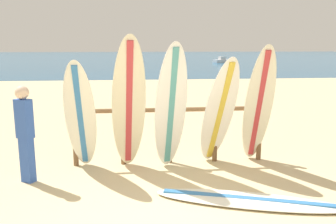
{
  "coord_description": "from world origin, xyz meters",
  "views": [
    {
      "loc": [
        -0.34,
        -3.55,
        2.16
      ],
      "look_at": [
        0.32,
        2.9,
        0.9
      ],
      "focal_mm": 37.2,
      "sensor_mm": 36.0,
      "label": 1
    }
  ],
  "objects": [
    {
      "name": "surfboard_leaning_center",
      "position": [
        1.15,
        2.27,
        0.99
      ],
      "size": [
        0.74,
        1.02,
        1.98
      ],
      "color": "white",
      "rests_on": "ground"
    },
    {
      "name": "surfboard_leaning_center_left",
      "position": [
        0.3,
        2.19,
        1.11
      ],
      "size": [
        0.66,
        0.71,
        2.22
      ],
      "color": "white",
      "rests_on": "ground"
    },
    {
      "name": "beachgoer_standing",
      "position": [
        -2.02,
        1.91,
        0.85
      ],
      "size": [
        0.29,
        0.26,
        1.54
      ],
      "color": "#3359B2",
      "rests_on": "ground"
    },
    {
      "name": "surfboard_lying_on_sand",
      "position": [
        1.23,
        0.82,
        0.04
      ],
      "size": [
        2.66,
        1.34,
        0.08
      ],
      "color": "white",
      "rests_on": "ground"
    },
    {
      "name": "surfboard_leaning_center_right",
      "position": [
        1.85,
        2.26,
        1.09
      ],
      "size": [
        0.58,
        1.02,
        2.18
      ],
      "color": "silver",
      "rests_on": "ground"
    },
    {
      "name": "surfboard_leaning_left",
      "position": [
        -0.41,
        2.17,
        1.17
      ],
      "size": [
        0.66,
        0.94,
        2.33
      ],
      "color": "beige",
      "rests_on": "ground"
    },
    {
      "name": "surfboard_leaning_far_left",
      "position": [
        -1.22,
        2.28,
        0.97
      ],
      "size": [
        0.52,
        0.81,
        1.94
      ],
      "color": "white",
      "rests_on": "ground"
    },
    {
      "name": "small_boat_offshore",
      "position": [
        10.4,
        37.84,
        0.26
      ],
      "size": [
        2.49,
        1.99,
        0.71
      ],
      "color": "silver",
      "rests_on": "ocean_water"
    },
    {
      "name": "surfboard_rack",
      "position": [
        0.32,
        2.6,
        0.71
      ],
      "size": [
        3.51,
        0.09,
        1.15
      ],
      "color": "brown",
      "rests_on": "ground"
    },
    {
      "name": "ocean_water",
      "position": [
        0.0,
        58.0,
        0.0
      ],
      "size": [
        120.0,
        80.0,
        0.01
      ],
      "primitive_type": "cube",
      "color": "#1E5984",
      "rests_on": "ground"
    }
  ]
}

